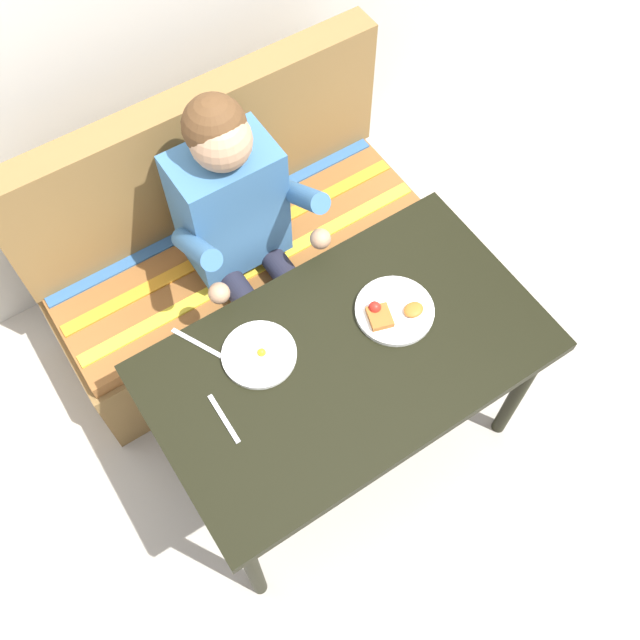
{
  "coord_description": "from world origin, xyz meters",
  "views": [
    {
      "loc": [
        -0.61,
        -0.77,
        2.67
      ],
      "look_at": [
        0.0,
        0.15,
        0.72
      ],
      "focal_mm": 40.88,
      "sensor_mm": 36.0,
      "label": 1
    }
  ],
  "objects_px": {
    "couch": "(233,255)",
    "plate_eggs": "(259,354)",
    "plate_breakfast": "(393,311)",
    "table": "(347,367)",
    "fork": "(224,419)",
    "knife": "(200,344)",
    "person": "(241,224)"
  },
  "relations": [
    {
      "from": "table",
      "to": "fork",
      "type": "relative_size",
      "value": 7.06
    },
    {
      "from": "person",
      "to": "fork",
      "type": "relative_size",
      "value": 7.13
    },
    {
      "from": "table",
      "to": "plate_breakfast",
      "type": "relative_size",
      "value": 4.9
    },
    {
      "from": "person",
      "to": "plate_breakfast",
      "type": "bearing_deg",
      "value": -67.85
    },
    {
      "from": "plate_breakfast",
      "to": "table",
      "type": "bearing_deg",
      "value": -167.91
    },
    {
      "from": "plate_eggs",
      "to": "knife",
      "type": "xyz_separation_m",
      "value": [
        -0.13,
        0.13,
        -0.01
      ]
    },
    {
      "from": "plate_breakfast",
      "to": "fork",
      "type": "relative_size",
      "value": 1.44
    },
    {
      "from": "couch",
      "to": "plate_eggs",
      "type": "distance_m",
      "value": 0.78
    },
    {
      "from": "table",
      "to": "couch",
      "type": "distance_m",
      "value": 0.83
    },
    {
      "from": "couch",
      "to": "knife",
      "type": "xyz_separation_m",
      "value": [
        -0.35,
        -0.49,
        0.4
      ]
    },
    {
      "from": "plate_breakfast",
      "to": "knife",
      "type": "bearing_deg",
      "value": 157.36
    },
    {
      "from": "plate_eggs",
      "to": "knife",
      "type": "distance_m",
      "value": 0.18
    },
    {
      "from": "person",
      "to": "knife",
      "type": "bearing_deg",
      "value": -136.07
    },
    {
      "from": "couch",
      "to": "knife",
      "type": "height_order",
      "value": "couch"
    },
    {
      "from": "plate_eggs",
      "to": "person",
      "type": "bearing_deg",
      "value": 66.17
    },
    {
      "from": "plate_breakfast",
      "to": "knife",
      "type": "height_order",
      "value": "plate_breakfast"
    },
    {
      "from": "table",
      "to": "knife",
      "type": "xyz_separation_m",
      "value": [
        -0.35,
        0.27,
        0.08
      ]
    },
    {
      "from": "fork",
      "to": "knife",
      "type": "relative_size",
      "value": 0.85
    },
    {
      "from": "plate_eggs",
      "to": "fork",
      "type": "distance_m",
      "value": 0.22
    },
    {
      "from": "couch",
      "to": "knife",
      "type": "bearing_deg",
      "value": -125.67
    },
    {
      "from": "person",
      "to": "fork",
      "type": "xyz_separation_m",
      "value": [
        -0.39,
        -0.56,
        -0.01
      ]
    },
    {
      "from": "couch",
      "to": "plate_eggs",
      "type": "height_order",
      "value": "couch"
    },
    {
      "from": "person",
      "to": "plate_eggs",
      "type": "bearing_deg",
      "value": -113.83
    },
    {
      "from": "couch",
      "to": "fork",
      "type": "relative_size",
      "value": 8.47
    },
    {
      "from": "couch",
      "to": "knife",
      "type": "relative_size",
      "value": 7.2
    },
    {
      "from": "table",
      "to": "plate_breakfast",
      "type": "distance_m",
      "value": 0.22
    },
    {
      "from": "plate_breakfast",
      "to": "plate_eggs",
      "type": "xyz_separation_m",
      "value": [
        -0.42,
        0.1,
        -0.0
      ]
    },
    {
      "from": "couch",
      "to": "person",
      "type": "bearing_deg",
      "value": -97.84
    },
    {
      "from": "knife",
      "to": "plate_eggs",
      "type": "bearing_deg",
      "value": -70.8
    },
    {
      "from": "couch",
      "to": "fork",
      "type": "distance_m",
      "value": 0.94
    },
    {
      "from": "table",
      "to": "plate_eggs",
      "type": "xyz_separation_m",
      "value": [
        -0.22,
        0.14,
        0.09
      ]
    },
    {
      "from": "person",
      "to": "fork",
      "type": "bearing_deg",
      "value": -124.35
    }
  ]
}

